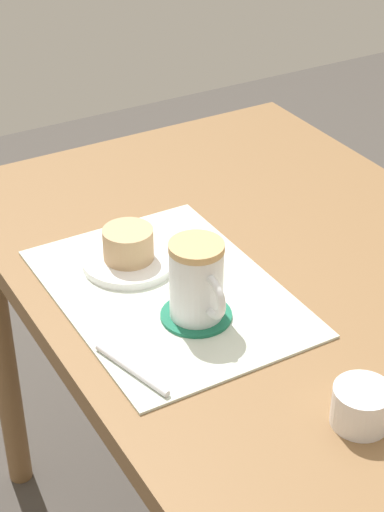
# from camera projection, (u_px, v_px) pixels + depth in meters

# --- Properties ---
(dining_table) EXTENTS (1.08, 0.72, 0.72)m
(dining_table) POSITION_uv_depth(u_px,v_px,m) (276.00, 321.00, 1.31)
(dining_table) COLOR brown
(dining_table) RESTS_ON ground_plane
(placemat) EXTENTS (0.41, 0.30, 0.00)m
(placemat) POSITION_uv_depth(u_px,v_px,m) (168.00, 292.00, 1.22)
(placemat) COLOR silver
(placemat) RESTS_ON dining_table
(pastry_plate) EXTENTS (0.14, 0.14, 0.01)m
(pastry_plate) POSITION_uv_depth(u_px,v_px,m) (129.00, 261.00, 1.27)
(pastry_plate) COLOR white
(pastry_plate) RESTS_ON placemat
(pastry) EXTENTS (0.07, 0.07, 0.05)m
(pastry) POSITION_uv_depth(u_px,v_px,m) (128.00, 244.00, 1.25)
(pastry) COLOR tan
(pastry) RESTS_ON pastry_plate
(coffee_coaster) EXTENTS (0.10, 0.10, 0.00)m
(coffee_coaster) POSITION_uv_depth(u_px,v_px,m) (196.00, 315.00, 1.16)
(coffee_coaster) COLOR #196B4C
(coffee_coaster) RESTS_ON placemat
(coffee_mug) EXTENTS (0.11, 0.07, 0.11)m
(coffee_mug) POSITION_uv_depth(u_px,v_px,m) (197.00, 281.00, 1.13)
(coffee_mug) COLOR white
(coffee_mug) RESTS_ON coffee_coaster
(teaspoon) EXTENTS (0.13, 0.04, 0.01)m
(teaspoon) POSITION_uv_depth(u_px,v_px,m) (132.00, 370.00, 1.06)
(teaspoon) COLOR silver
(teaspoon) RESTS_ON placemat
(sugar_bowl) EXTENTS (0.07, 0.07, 0.05)m
(sugar_bowl) POSITION_uv_depth(u_px,v_px,m) (361.00, 406.00, 0.99)
(sugar_bowl) COLOR white
(sugar_bowl) RESTS_ON dining_table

